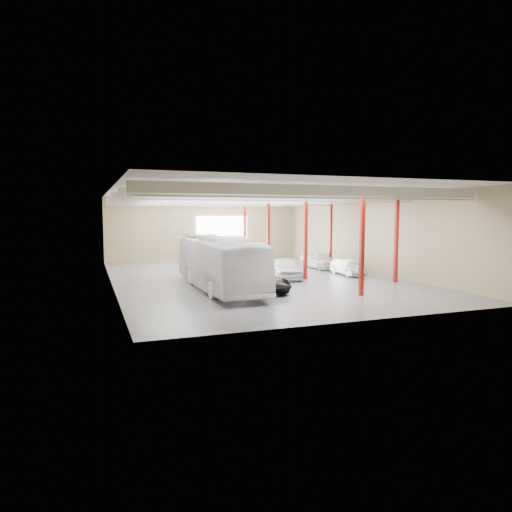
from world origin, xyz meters
TOP-DOWN VIEW (x-y plane):
  - depot_shell at (0.13, 0.48)m, footprint 22.12×32.12m
  - coach_bus at (-4.08, -4.28)m, footprint 3.19×13.36m
  - black_sedan at (-2.00, -6.35)m, footprint 3.85×5.93m
  - car_row_a at (2.50, -1.15)m, footprint 3.21×5.38m
  - car_row_b at (-2.00, 4.05)m, footprint 2.67×4.45m
  - car_row_c at (-2.00, 12.00)m, footprint 4.02×6.04m
  - car_right_near at (8.30, -1.15)m, footprint 1.72×4.24m
  - car_right_far at (8.30, 4.05)m, footprint 2.22×4.95m

SIDE VIEW (x-z plane):
  - car_right_near at x=8.30m, z-range 0.00..1.37m
  - car_row_b at x=-2.00m, z-range 0.00..1.39m
  - black_sedan at x=-2.00m, z-range 0.00..1.52m
  - car_row_c at x=-2.00m, z-range 0.00..1.63m
  - car_right_far at x=8.30m, z-range 0.00..1.65m
  - car_row_a at x=2.50m, z-range 0.00..1.72m
  - coach_bus at x=-4.08m, z-range 0.00..3.72m
  - depot_shell at x=0.13m, z-range 1.44..8.51m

